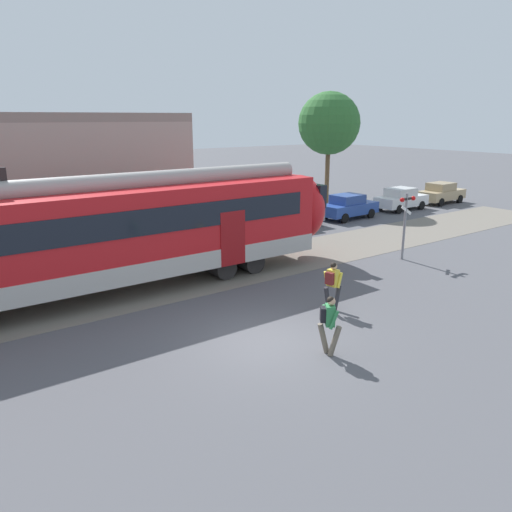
{
  "coord_description": "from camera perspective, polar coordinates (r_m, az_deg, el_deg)",
  "views": [
    {
      "loc": [
        -7.92,
        -10.43,
        6.22
      ],
      "look_at": [
        1.76,
        2.96,
        1.6
      ],
      "focal_mm": 35.0,
      "sensor_mm": 36.0,
      "label": 1
    }
  ],
  "objects": [
    {
      "name": "parked_car_white",
      "position": [
        35.95,
        16.26,
        6.29
      ],
      "size": [
        4.04,
        1.83,
        1.54
      ],
      "color": "silver",
      "rests_on": "ground"
    },
    {
      "name": "parked_car_tan",
      "position": [
        39.77,
        20.42,
        6.78
      ],
      "size": [
        4.06,
        1.88,
        1.54
      ],
      "color": "tan",
      "rests_on": "ground"
    },
    {
      "name": "crossing_signal",
      "position": [
        23.09,
        16.73,
        4.45
      ],
      "size": [
        0.96,
        0.22,
        3.0
      ],
      "color": "gray",
      "rests_on": "ground"
    },
    {
      "name": "street_tree_right",
      "position": [
        36.89,
        8.35,
        14.75
      ],
      "size": [
        4.38,
        4.38,
        7.98
      ],
      "color": "brown",
      "rests_on": "ground"
    },
    {
      "name": "ground_plane",
      "position": [
        14.5,
        1.24,
        -9.78
      ],
      "size": [
        160.0,
        160.0,
        0.0
      ],
      "primitive_type": "plane",
      "color": "#515156"
    },
    {
      "name": "pedestrian_yellow",
      "position": [
        16.54,
        8.73,
        -3.0
      ],
      "size": [
        0.68,
        0.54,
        1.67
      ],
      "color": "#28282D",
      "rests_on": "ground"
    },
    {
      "name": "parked_car_blue",
      "position": [
        32.07,
        10.52,
        5.59
      ],
      "size": [
        4.08,
        1.91,
        1.54
      ],
      "color": "#284799",
      "rests_on": "ground"
    },
    {
      "name": "pedestrian_green",
      "position": [
        13.53,
        8.34,
        -7.28
      ],
      "size": [
        0.54,
        0.67,
        1.67
      ],
      "color": "#6B6051",
      "rests_on": "ground"
    },
    {
      "name": "parked_car_grey",
      "position": [
        29.01,
        3.83,
        4.78
      ],
      "size": [
        4.06,
        1.87,
        1.54
      ],
      "color": "gray",
      "rests_on": "ground"
    }
  ]
}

